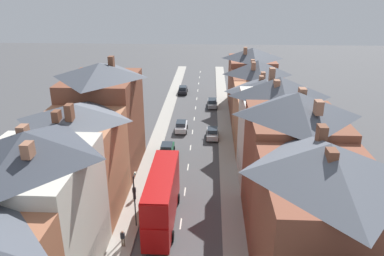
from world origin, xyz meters
name	(u,v)px	position (x,y,z in m)	size (l,w,h in m)	color
pavement_left	(157,141)	(-5.10, 38.00, 0.07)	(2.20, 104.00, 0.14)	#A8A399
pavement_right	(226,142)	(5.10, 38.00, 0.07)	(2.20, 104.00, 0.14)	#A8A399
centre_line_dashes	(191,148)	(0.00, 36.00, 0.01)	(0.14, 97.80, 0.01)	silver
terrace_row_left	(40,204)	(-10.19, 11.32, 6.26)	(8.00, 46.66, 13.91)	#A36042
terrace_row_right	(282,151)	(10.18, 23.21, 5.67)	(8.00, 74.54, 13.39)	#B2704C
double_decker_bus_lead	(162,196)	(-1.81, 18.42, 2.82)	(2.74, 10.80, 5.30)	#B70F0F
car_near_silver	(212,133)	(3.10, 39.56, 0.85)	(1.90, 3.94, 1.69)	#B7BABF
car_parked_left_a	(181,126)	(-1.80, 42.21, 0.85)	(1.90, 4.01, 1.69)	silver
car_parked_right_a	(212,103)	(3.10, 54.68, 0.82)	(1.90, 4.44, 1.61)	gray
car_mid_black	(183,90)	(-3.10, 63.61, 0.79)	(1.90, 4.14, 1.57)	black
car_mid_white	(167,149)	(-3.10, 33.66, 0.80)	(1.90, 4.10, 1.58)	#144728
pedestrian_mid_right	(123,238)	(-4.84, 14.29, 1.03)	(0.36, 0.22, 1.61)	brown
pedestrian_far_left	(134,192)	(-5.31, 21.99, 1.03)	(0.36, 0.22, 1.61)	#23232D
street_lamp	(135,197)	(-4.25, 17.46, 3.24)	(0.20, 1.12, 5.50)	black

